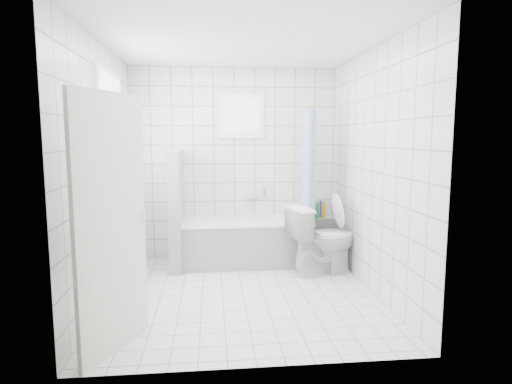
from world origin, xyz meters
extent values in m
plane|color=white|center=(0.00, 0.00, 0.00)|extent=(3.00, 3.00, 0.00)
plane|color=white|center=(0.00, 0.00, 2.60)|extent=(3.00, 3.00, 0.00)
cube|color=white|center=(0.00, 1.50, 1.30)|extent=(2.80, 0.02, 2.60)
cube|color=white|center=(0.00, -1.50, 1.30)|extent=(2.80, 0.02, 2.60)
cube|color=white|center=(-1.40, 0.00, 1.30)|extent=(0.02, 3.00, 2.60)
cube|color=white|center=(1.40, 0.00, 1.30)|extent=(0.02, 3.00, 2.60)
cube|color=white|center=(-1.35, 0.30, 1.60)|extent=(0.01, 0.90, 1.40)
cube|color=white|center=(0.10, 1.46, 1.95)|extent=(0.50, 0.01, 0.50)
cube|color=white|center=(-1.31, 0.30, 0.86)|extent=(0.18, 1.02, 0.08)
cube|color=silver|center=(-1.07, -1.12, 1.00)|extent=(0.39, 0.74, 2.00)
cube|color=white|center=(0.13, 1.12, 0.28)|extent=(1.65, 0.75, 0.55)
cube|color=white|center=(0.13, 1.12, 0.57)|extent=(1.67, 0.77, 0.03)
cube|color=white|center=(-0.77, 1.07, 0.75)|extent=(0.15, 0.85, 1.50)
cube|color=white|center=(1.20, 1.38, 0.28)|extent=(0.40, 0.24, 0.55)
imported|color=white|center=(1.03, 0.59, 0.43)|extent=(0.93, 0.68, 0.86)
cylinder|color=silver|center=(0.91, 1.10, 2.00)|extent=(0.02, 0.80, 0.02)
cube|color=silver|center=(0.23, 1.46, 0.85)|extent=(0.18, 0.06, 0.06)
imported|color=#30C9DB|center=(-1.30, 0.11, 1.00)|extent=(0.12, 0.12, 0.21)
imported|color=white|center=(-1.30, 0.46, 1.05)|extent=(0.13, 0.13, 0.29)
imported|color=#FF6387|center=(-1.30, -0.04, 1.05)|extent=(0.13, 0.13, 0.30)
cylinder|color=gold|center=(1.22, 1.31, 0.66)|extent=(0.06, 0.06, 0.23)
cylinder|color=#1C1DE6|center=(1.22, 1.40, 0.67)|extent=(0.06, 0.06, 0.23)
cylinder|color=green|center=(1.12, 1.30, 0.66)|extent=(0.06, 0.06, 0.22)
cylinder|color=red|center=(1.12, 1.40, 0.66)|extent=(0.06, 0.06, 0.23)
camera|label=1|loc=(-0.31, -4.40, 1.66)|focal=30.00mm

